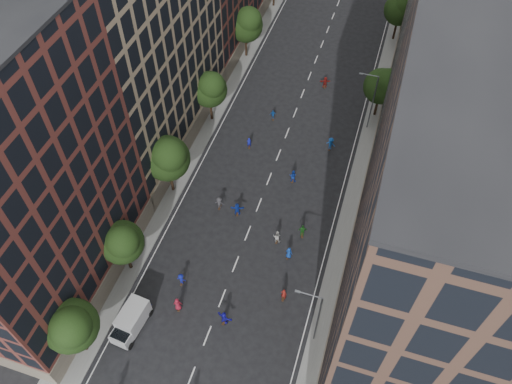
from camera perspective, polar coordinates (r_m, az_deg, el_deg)
ground at (r=70.95m, az=3.47°, el=6.48°), size 240.00×240.00×0.00m
sidewalk_left at (r=78.97m, az=-3.65°, el=11.99°), size 4.00×105.00×0.15m
sidewalk_right at (r=75.51m, az=13.91°, el=8.23°), size 4.00×105.00×0.15m
bldg_left_a at (r=50.24m, az=-26.70°, el=0.51°), size 14.00×22.00×30.00m
bldg_left_b at (r=62.86m, az=-14.89°, el=18.04°), size 14.00×26.00×34.00m
bldg_right_a at (r=40.73m, az=21.50°, el=-5.03°), size 14.00×30.00×36.00m
bldg_right_b at (r=63.40m, az=22.71°, el=15.50°), size 14.00×28.00×33.00m
tree_left_0 at (r=50.70m, az=-20.36°, el=-14.18°), size 5.20×5.20×8.83m
tree_left_1 at (r=54.54m, az=-15.06°, el=-5.54°), size 4.80×4.80×8.21m
tree_left_2 at (r=60.06m, az=-10.07°, el=3.92°), size 5.60×5.60×9.45m
tree_left_3 at (r=69.59m, az=-5.29°, el=11.72°), size 5.00×5.00×8.58m
tree_left_4 at (r=81.57m, az=-1.08°, el=18.70°), size 5.40×5.40×9.08m
tree_right_a at (r=72.27m, az=14.31°, el=11.75°), size 5.00×5.00×8.39m
tree_right_b at (r=88.82m, az=16.31°, el=19.55°), size 5.20×5.20×8.83m
streetlamp_near at (r=49.34m, az=6.88°, el=-13.92°), size 2.64×0.22×9.06m
streetlamp_far at (r=70.32m, az=13.08°, el=10.28°), size 2.64×0.22×9.06m
cargo_van at (r=54.54m, az=-14.12°, el=-14.10°), size 2.74×5.06×2.59m
skater_3 at (r=56.43m, az=-8.53°, el=-9.84°), size 1.05×0.63×1.61m
skater_4 at (r=55.49m, az=-12.37°, el=-12.53°), size 1.13×0.73×1.79m
skater_5 at (r=53.68m, az=-3.66°, el=-14.18°), size 1.85×0.98×1.90m
skater_6 at (r=54.90m, az=-8.94°, el=-12.57°), size 1.07×0.88×1.88m
skater_7 at (r=54.92m, az=3.18°, el=-11.60°), size 0.66×0.43×1.80m
skater_8 at (r=58.69m, az=2.41°, el=-5.14°), size 0.92×0.73×1.83m
skater_9 at (r=61.76m, az=-4.21°, el=-1.27°), size 1.20×0.73×1.80m
skater_10 at (r=59.32m, az=5.35°, el=-4.45°), size 1.19×0.72×1.90m
skater_11 at (r=61.01m, az=-2.16°, el=-1.98°), size 1.82×0.99×1.87m
skater_12 at (r=57.63m, az=3.78°, el=-6.96°), size 0.92×0.69×1.69m
skater_13 at (r=68.62m, az=-0.81°, el=5.65°), size 0.71×0.60×1.64m
skater_14 at (r=64.51m, az=4.23°, el=1.82°), size 0.93×0.73×1.90m
skater_15 at (r=69.01m, az=8.53°, el=5.46°), size 1.38×0.98×1.94m
skater_16 at (r=72.83m, az=1.95°, el=8.81°), size 0.97×0.65×1.53m
skater_17 at (r=78.88m, az=7.90°, el=12.30°), size 1.76×1.05×1.81m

